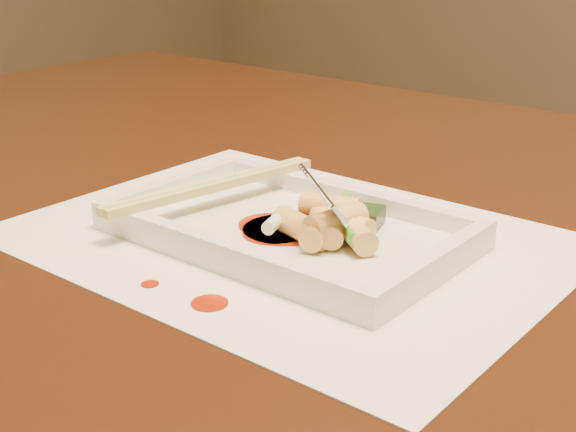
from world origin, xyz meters
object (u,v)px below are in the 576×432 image
Objects in this scene: placemat at (288,239)px; plate_base at (288,233)px; table at (297,300)px; chopstick_a at (209,185)px; fork at (384,144)px.

plate_base is at bearing 0.00° from placemat.
chopstick_a reaches higher than table.
chopstick_a is (-0.08, 0.00, 0.03)m from placemat.
plate_base reaches higher than table.
plate_base is (0.00, 0.00, 0.00)m from placemat.
placemat is at bearing -165.58° from fork.
placemat is 2.03× the size of chopstick_a.
fork is at bearing 14.42° from placemat.
chopstick_a is (-0.08, 0.00, 0.02)m from plate_base.
chopstick_a is 1.41× the size of fork.
plate_base is (0.06, -0.08, 0.11)m from table.
fork is (0.07, 0.02, 0.08)m from placemat.
plate_base is at bearing -55.45° from table.
chopstick_a is at bearing 180.00° from plate_base.
plate_base reaches higher than placemat.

